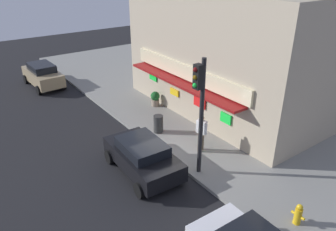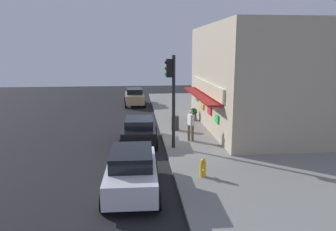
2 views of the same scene
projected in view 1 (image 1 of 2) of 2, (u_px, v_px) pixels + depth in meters
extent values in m
plane|color=black|center=(167.00, 159.00, 14.97)|extent=(60.95, 60.95, 0.00)
cube|color=gray|center=(257.00, 122.00, 18.22)|extent=(40.64, 12.49, 0.15)
cube|color=tan|center=(245.00, 48.00, 19.24)|extent=(12.00, 8.74, 6.86)
cube|color=beige|center=(186.00, 72.00, 17.19)|extent=(9.12, 0.16, 0.78)
cube|color=maroon|center=(181.00, 83.00, 17.23)|extent=(8.64, 0.90, 0.12)
cube|color=#19E53F|center=(153.00, 76.00, 20.09)|extent=(0.74, 0.08, 0.58)
cube|color=yellow|center=(174.00, 92.00, 18.63)|extent=(0.75, 0.08, 0.38)
cube|color=red|center=(200.00, 102.00, 16.92)|extent=(0.88, 0.08, 0.60)
cube|color=#19E53F|center=(226.00, 118.00, 15.59)|extent=(0.69, 0.08, 0.50)
cylinder|color=black|center=(201.00, 119.00, 12.77)|extent=(0.18, 0.18, 4.99)
cube|color=black|center=(198.00, 77.00, 11.85)|extent=(0.32, 0.28, 0.95)
sphere|color=maroon|center=(195.00, 70.00, 11.64)|extent=(0.18, 0.18, 0.18)
sphere|color=brown|center=(195.00, 78.00, 11.77)|extent=(0.18, 0.18, 0.18)
sphere|color=#1ED83F|center=(195.00, 85.00, 11.90)|extent=(0.18, 0.18, 0.18)
cylinder|color=gold|center=(298.00, 216.00, 10.99)|extent=(0.26, 0.26, 0.63)
sphere|color=gold|center=(300.00, 207.00, 10.82)|extent=(0.22, 0.22, 0.22)
cylinder|color=gold|center=(293.00, 212.00, 11.11)|extent=(0.12, 0.10, 0.10)
cylinder|color=gold|center=(303.00, 219.00, 10.84)|extent=(0.12, 0.10, 0.10)
cylinder|color=#2D2D2D|center=(158.00, 124.00, 16.81)|extent=(0.50, 0.50, 0.94)
cylinder|color=brown|center=(202.00, 141.00, 15.24)|extent=(0.19, 0.19, 0.95)
cylinder|color=brown|center=(199.00, 143.00, 15.08)|extent=(0.19, 0.19, 0.95)
cube|color=silver|center=(202.00, 127.00, 14.81)|extent=(0.51, 0.34, 0.63)
sphere|color=tan|center=(202.00, 118.00, 14.61)|extent=(0.22, 0.22, 0.22)
cylinder|color=silver|center=(197.00, 126.00, 14.98)|extent=(0.12, 0.12, 0.57)
cylinder|color=silver|center=(206.00, 129.00, 14.68)|extent=(0.12, 0.12, 0.57)
cylinder|color=gray|center=(155.00, 103.00, 19.99)|extent=(0.47, 0.47, 0.41)
sphere|color=#195623|center=(155.00, 96.00, 19.80)|extent=(0.56, 0.56, 0.56)
cube|color=#9E8966|center=(43.00, 76.00, 23.28)|extent=(4.20, 1.91, 0.85)
cube|color=black|center=(41.00, 67.00, 22.99)|extent=(2.29, 1.55, 0.49)
cylinder|color=black|center=(63.00, 85.00, 22.93)|extent=(0.65, 0.25, 0.64)
cylinder|color=black|center=(39.00, 90.00, 21.96)|extent=(0.65, 0.25, 0.64)
cylinder|color=black|center=(49.00, 75.00, 24.97)|extent=(0.65, 0.25, 0.64)
cylinder|color=black|center=(26.00, 79.00, 24.00)|extent=(0.65, 0.25, 0.64)
cube|color=black|center=(143.00, 158.00, 13.81)|extent=(4.08, 2.03, 0.73)
cube|color=black|center=(142.00, 146.00, 13.56)|extent=(2.22, 1.66, 0.44)
cylinder|color=black|center=(179.00, 174.00, 13.39)|extent=(0.65, 0.24, 0.64)
cylinder|color=black|center=(140.00, 190.00, 12.45)|extent=(0.65, 0.24, 0.64)
cylinder|color=black|center=(146.00, 145.00, 15.49)|extent=(0.65, 0.24, 0.64)
cylinder|color=black|center=(109.00, 157.00, 14.56)|extent=(0.65, 0.24, 0.64)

